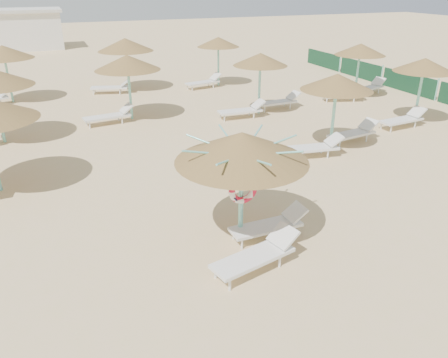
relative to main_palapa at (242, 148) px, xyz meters
name	(u,v)px	position (x,y,z in m)	size (l,w,h in m)	color
ground	(246,239)	(0.12, -0.07, -2.25)	(120.00, 120.00, 0.00)	#D2AE80
main_palapa	(242,148)	(0.00, 0.00, 0.00)	(2.90, 2.90, 2.60)	#79D3C4
lounger_main_a	(258,254)	(-0.13, -1.19, -1.91)	(2.05, 1.04, 0.71)	silver
lounger_main_b	(271,224)	(0.69, -0.18, -1.93)	(1.84, 0.59, 0.66)	silver
palapa_field	(164,63)	(0.99, 10.25, 0.06)	(20.60, 14.41, 2.72)	#79D3C4
service_hut	(11,29)	(-5.88, 34.93, -0.61)	(8.40, 4.40, 3.25)	silver
windbreak_fence	(409,83)	(14.12, 9.89, -1.75)	(0.08, 19.84, 1.10)	#1C5538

